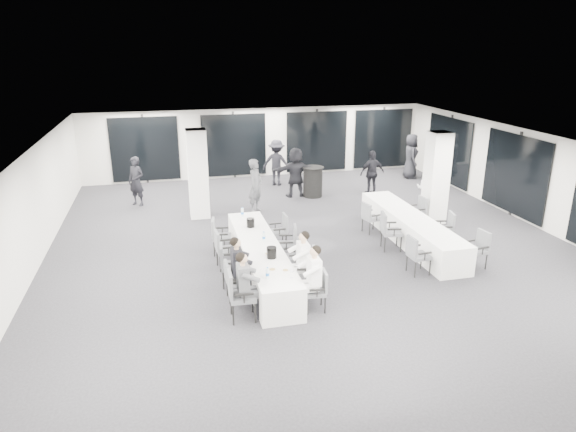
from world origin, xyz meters
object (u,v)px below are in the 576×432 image
object	(u,v)px
standing_guest_c	(277,160)
chair_side_left_mid	(388,229)
chair_main_left_fourth	(223,247)
chair_main_right_near	(318,288)
chair_main_right_fourth	(290,242)
chair_side_right_mid	(446,227)
banquet_table_side	(410,229)
chair_main_left_far	(219,234)
chair_main_right_far	(280,229)
standing_guest_a	(256,182)
chair_side_left_near	(416,253)
ice_bucket_far	(251,223)
banquet_table_main	(261,259)
chair_side_left_far	(370,216)
chair_side_right_near	(478,247)
chair_main_left_near	(238,292)
chair_side_right_far	(418,209)
standing_guest_g	(136,178)
chair_main_right_mid	(296,254)
chair_main_right_second	(308,267)
standing_guest_f	(295,169)
chair_main_left_second	(233,278)
standing_guest_e	(411,153)
standing_guest_h	(428,186)
standing_guest_d	(372,170)
ice_bucket_near	(272,253)
chair_main_left_mid	(228,262)
cocktail_table	(313,182)

from	to	relation	value
standing_guest_c	chair_side_left_mid	bearing A→B (deg)	128.96
chair_main_left_fourth	chair_main_right_near	world-z (taller)	chair_main_left_fourth
chair_main_right_fourth	chair_side_right_mid	xyz separation A→B (m)	(4.44, 0.13, -0.02)
banquet_table_side	chair_main_right_fourth	bearing A→B (deg)	-170.63
banquet_table_side	chair_main_left_far	xyz separation A→B (m)	(-5.27, 0.39, 0.17)
chair_main_right_far	standing_guest_a	world-z (taller)	standing_guest_a
chair_side_left_near	ice_bucket_far	world-z (taller)	ice_bucket_far
banquet_table_main	chair_side_right_mid	world-z (taller)	chair_side_right_mid
chair_side_left_near	chair_side_left_far	distance (m)	2.90
banquet_table_side	chair_main_right_far	distance (m)	3.64
chair_main_right_far	chair_side_right_near	bearing A→B (deg)	-119.66
chair_main_left_fourth	chair_main_right_near	bearing A→B (deg)	28.75
chair_main_left_near	chair_main_right_far	world-z (taller)	chair_main_left_near
chair_side_right_mid	chair_main_right_near	bearing A→B (deg)	133.51
chair_side_left_far	chair_main_left_near	bearing A→B (deg)	-59.35
chair_main_right_fourth	chair_side_right_far	xyz separation A→B (m)	(4.44, 1.74, -0.03)
standing_guest_g	chair_main_left_fourth	bearing A→B (deg)	-31.77
standing_guest_g	chair_main_right_far	bearing A→B (deg)	-14.00
chair_main_right_mid	chair_side_left_near	world-z (taller)	chair_side_left_near
chair_main_right_second	standing_guest_f	xyz separation A→B (m)	(1.61, 7.36, 0.43)
chair_main_left_second	chair_side_right_near	xyz separation A→B (m)	(6.10, 0.28, 0.03)
chair_side_left_mid	standing_guest_e	size ratio (longest dim) A/B	0.50
chair_main_right_second	standing_guest_g	size ratio (longest dim) A/B	0.54
standing_guest_c	chair_side_left_far	bearing A→B (deg)	131.51
standing_guest_h	chair_main_left_far	bearing A→B (deg)	62.77
standing_guest_a	standing_guest_d	distance (m)	4.57
standing_guest_f	chair_main_left_near	bearing A→B (deg)	67.62
chair_main_left_fourth	chair_main_left_far	xyz separation A→B (m)	(0.00, 0.96, -0.01)
standing_guest_e	standing_guest_g	size ratio (longest dim) A/B	1.08
chair_main_right_near	standing_guest_e	distance (m)	11.92
standing_guest_g	chair_side_right_far	bearing A→B (deg)	10.87
ice_bucket_near	standing_guest_d	bearing A→B (deg)	52.13
chair_main_left_second	chair_side_left_mid	xyz separation A→B (m)	(4.43, 1.87, 0.08)
banquet_table_main	standing_guest_g	xyz separation A→B (m)	(-3.05, 6.44, 0.58)
standing_guest_f	chair_main_right_fourth	bearing A→B (deg)	73.59
chair_main_right_near	standing_guest_e	xyz separation A→B (m)	(6.88, 9.71, 0.53)
chair_main_left_mid	standing_guest_h	distance (m)	8.06
chair_side_right_near	standing_guest_f	distance (m)	7.62
chair_main_right_mid	standing_guest_f	size ratio (longest dim) A/B	0.42
chair_main_left_second	banquet_table_side	bearing A→B (deg)	112.46
chair_side_left_mid	ice_bucket_far	bearing A→B (deg)	-87.72
chair_main_left_mid	chair_main_right_second	bearing A→B (deg)	71.84
standing_guest_a	standing_guest_f	xyz separation A→B (m)	(1.70, 1.42, 0.02)
ice_bucket_near	ice_bucket_far	bearing A→B (deg)	93.04
chair_main_left_mid	standing_guest_a	bearing A→B (deg)	169.27
cocktail_table	chair_main_right_fourth	size ratio (longest dim) A/B	1.13
chair_side_right_mid	ice_bucket_near	distance (m)	5.39
banquet_table_main	chair_main_right_far	world-z (taller)	chair_main_right_far
chair_main_left_fourth	standing_guest_f	world-z (taller)	standing_guest_f
chair_side_left_far	standing_guest_g	size ratio (longest dim) A/B	0.48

